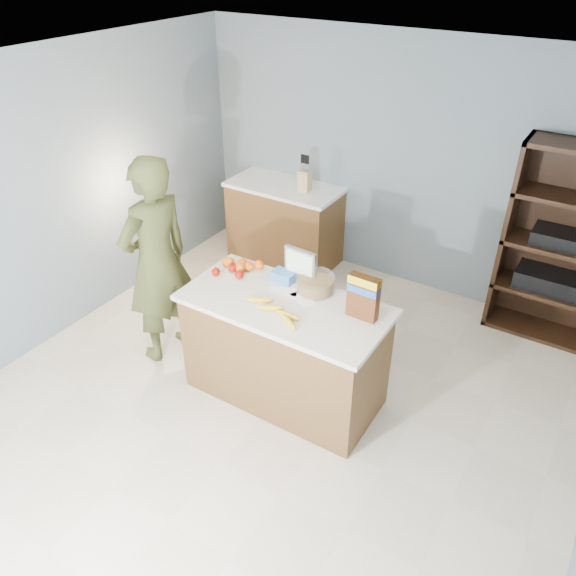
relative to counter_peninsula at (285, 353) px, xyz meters
The scene contains 15 objects.
floor 0.51m from the counter_peninsula, 90.00° to the right, with size 4.50×5.00×0.02m, color beige.
walls 1.27m from the counter_peninsula, 90.00° to the right, with size 4.52×5.02×2.51m.
counter_peninsula is the anchor object (origin of this frame).
back_cabinet 2.25m from the counter_peninsula, 122.28° to the left, with size 1.24×0.62×0.90m.
shelving_unit 2.61m from the counter_peninsula, 52.89° to the left, with size 0.90×0.40×1.80m.
person 1.30m from the counter_peninsula, behind, with size 0.66×0.44×1.82m, color #3C421F.
knife_block 2.19m from the counter_peninsula, 116.59° to the left, with size 0.12×0.10×0.31m.
envelopes 0.50m from the counter_peninsula, 89.02° to the left, with size 0.43×0.20×0.00m.
bananas 0.53m from the counter_peninsula, 80.29° to the right, with size 0.53×0.26×0.05m.
apples 0.79m from the counter_peninsula, 169.20° to the left, with size 0.26×0.21×0.07m.
oranges 0.80m from the counter_peninsula, 157.90° to the left, with size 0.33×0.20×0.08m.
blue_carton 0.61m from the counter_peninsula, 123.65° to the left, with size 0.18×0.12×0.08m, color blue.
salad_bowl 0.61m from the counter_peninsula, 67.02° to the left, with size 0.30×0.30×0.13m.
tv 0.72m from the counter_peninsula, 99.55° to the left, with size 0.28×0.12×0.28m.
cereal_box 0.89m from the counter_peninsula, 13.66° to the left, with size 0.23×0.09×0.34m.
Camera 1 is at (1.84, -2.59, 3.23)m, focal length 35.00 mm.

